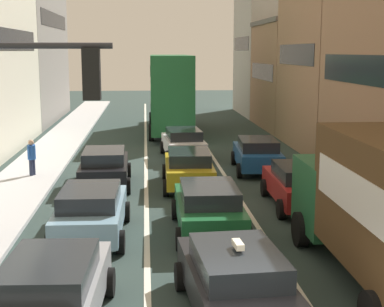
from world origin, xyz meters
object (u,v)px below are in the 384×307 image
object	(u,v)px
sedan_left_lane_front	(52,291)
pedestrian_near_kerb	(32,156)
hatchback_centre_lane_third	(189,167)
bus_mid_queue_primary	(170,90)
coupe_centre_lane_fourth	(183,142)
taxi_centre_lane_front	(236,280)
sedan_left_lane_third	(104,166)
wagon_right_lane_far	(257,154)
wagon_left_lane_second	(91,211)
sedan_centre_lane_second	(209,207)
sedan_right_lane_behind_truck	(299,184)

from	to	relation	value
sedan_left_lane_front	pedestrian_near_kerb	bearing A→B (deg)	15.00
hatchback_centre_lane_third	bus_mid_queue_primary	size ratio (longest dim) A/B	0.41
coupe_centre_lane_fourth	bus_mid_queue_primary	bearing A→B (deg)	-1.98
taxi_centre_lane_front	sedan_left_lane_third	size ratio (longest dim) A/B	1.02
wagon_right_lane_far	bus_mid_queue_primary	distance (m)	12.95
coupe_centre_lane_fourth	bus_mid_queue_primary	distance (m)	9.12
coupe_centre_lane_fourth	wagon_right_lane_far	distance (m)	4.63
taxi_centre_lane_front	wagon_left_lane_second	distance (m)	6.33
hatchback_centre_lane_third	wagon_right_lane_far	bearing A→B (deg)	-48.12
sedan_centre_lane_second	hatchback_centre_lane_third	distance (m)	5.86
taxi_centre_lane_front	sedan_left_lane_front	xyz separation A→B (m)	(-3.59, -0.21, -0.00)
wagon_left_lane_second	taxi_centre_lane_front	bearing A→B (deg)	-146.87
sedan_centre_lane_second	wagon_right_lane_far	xyz separation A→B (m)	(3.15, 8.68, 0.00)
taxi_centre_lane_front	sedan_left_lane_third	bearing A→B (deg)	12.16
sedan_left_lane_third	coupe_centre_lane_fourth	size ratio (longest dim) A/B	0.98
bus_mid_queue_primary	pedestrian_near_kerb	size ratio (longest dim) A/B	6.34
sedan_centre_lane_second	hatchback_centre_lane_third	world-z (taller)	same
sedan_left_lane_front	sedan_left_lane_third	size ratio (longest dim) A/B	1.01
sedan_left_lane_front	pedestrian_near_kerb	xyz separation A→B (m)	(-2.97, 13.66, 0.15)
sedan_right_lane_behind_truck	sedan_centre_lane_second	bearing A→B (deg)	129.34
coupe_centre_lane_fourth	wagon_right_lane_far	size ratio (longest dim) A/B	1.00
hatchback_centre_lane_third	bus_mid_queue_primary	bearing A→B (deg)	1.49
hatchback_centre_lane_third	wagon_right_lane_far	distance (m)	4.33
sedan_right_lane_behind_truck	bus_mid_queue_primary	bearing A→B (deg)	12.60
sedan_centre_lane_second	wagon_right_lane_far	size ratio (longest dim) A/B	0.98
coupe_centre_lane_fourth	sedan_right_lane_behind_truck	world-z (taller)	same
taxi_centre_lane_front	sedan_left_lane_front	bearing A→B (deg)	89.32
taxi_centre_lane_front	pedestrian_near_kerb	world-z (taller)	same
taxi_centre_lane_front	bus_mid_queue_primary	size ratio (longest dim) A/B	0.42
hatchback_centre_lane_third	wagon_right_lane_far	xyz separation A→B (m)	(3.29, 2.82, 0.00)
sedan_centre_lane_second	wagon_right_lane_far	world-z (taller)	same
sedan_centre_lane_second	sedan_right_lane_behind_truck	bearing A→B (deg)	-51.55
sedan_centre_lane_second	sedan_left_lane_third	world-z (taller)	same
sedan_left_lane_third	bus_mid_queue_primary	bearing A→B (deg)	-13.61
coupe_centre_lane_fourth	sedan_centre_lane_second	bearing A→B (deg)	176.06
sedan_left_lane_front	sedan_right_lane_behind_truck	size ratio (longest dim) A/B	1.01
taxi_centre_lane_front	pedestrian_near_kerb	xyz separation A→B (m)	(-6.56, 13.46, 0.15)
pedestrian_near_kerb	sedan_right_lane_behind_truck	bearing A→B (deg)	172.31
sedan_right_lane_behind_truck	pedestrian_near_kerb	size ratio (longest dim) A/B	2.62
coupe_centre_lane_fourth	pedestrian_near_kerb	world-z (taller)	pedestrian_near_kerb
wagon_left_lane_second	hatchback_centre_lane_third	bearing A→B (deg)	-27.63
coupe_centre_lane_fourth	sedan_right_lane_behind_truck	size ratio (longest dim) A/B	1.01
coupe_centre_lane_fourth	sedan_right_lane_behind_truck	xyz separation A→B (m)	(3.38, -9.45, 0.00)
sedan_left_lane_front	sedan_left_lane_third	world-z (taller)	same
sedan_left_lane_front	sedan_left_lane_third	distance (m)	12.00
sedan_centre_lane_second	pedestrian_near_kerb	world-z (taller)	pedestrian_near_kerb
sedan_right_lane_behind_truck	sedan_left_lane_front	bearing A→B (deg)	141.05
sedan_centre_lane_second	bus_mid_queue_primary	distance (m)	21.12
sedan_left_lane_front	wagon_left_lane_second	bearing A→B (deg)	0.31
sedan_centre_lane_second	pedestrian_near_kerb	distance (m)	10.38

